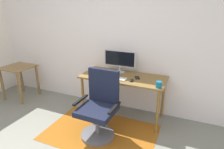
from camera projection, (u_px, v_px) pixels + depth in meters
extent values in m
cube|color=white|center=(108.00, 40.00, 3.56)|extent=(6.00, 0.10, 2.60)
cube|color=#9C5616|center=(101.00, 132.00, 3.02)|extent=(1.72, 1.12, 0.01)
cube|color=brown|center=(123.00, 77.00, 3.24)|extent=(1.44, 0.64, 0.03)
cylinder|color=olive|center=(83.00, 97.00, 3.39)|extent=(0.04, 0.04, 0.74)
cylinder|color=olive|center=(157.00, 112.00, 2.90)|extent=(0.04, 0.04, 0.74)
cylinder|color=olive|center=(97.00, 86.00, 3.84)|extent=(0.04, 0.04, 0.74)
cylinder|color=olive|center=(163.00, 98.00, 3.35)|extent=(0.04, 0.04, 0.74)
cylinder|color=#B2B2B7|center=(120.00, 72.00, 3.44)|extent=(0.18, 0.18, 0.01)
cylinder|color=#B2B2B7|center=(120.00, 69.00, 3.42)|extent=(0.04, 0.04, 0.10)
cube|color=#B7B7BC|center=(120.00, 58.00, 3.36)|extent=(0.58, 0.04, 0.29)
cube|color=black|center=(119.00, 59.00, 3.34)|extent=(0.54, 0.00, 0.25)
cube|color=white|center=(113.00, 78.00, 3.13)|extent=(0.43, 0.13, 0.02)
ellipsoid|color=black|center=(132.00, 80.00, 3.02)|extent=(0.06, 0.10, 0.03)
cylinder|color=#12668A|center=(159.00, 85.00, 2.77)|extent=(0.09, 0.09, 0.09)
cube|color=black|center=(137.00, 78.00, 3.16)|extent=(0.12, 0.16, 0.01)
cylinder|color=slate|center=(98.00, 135.00, 2.93)|extent=(0.51, 0.51, 0.05)
cylinder|color=slate|center=(97.00, 123.00, 2.86)|extent=(0.06, 0.06, 0.36)
cube|color=#191E33|center=(97.00, 110.00, 2.79)|extent=(0.53, 0.53, 0.08)
cube|color=#191E33|center=(104.00, 86.00, 2.88)|extent=(0.49, 0.07, 0.53)
cube|color=black|center=(80.00, 100.00, 2.86)|extent=(0.05, 0.36, 0.03)
cube|color=black|center=(114.00, 108.00, 2.64)|extent=(0.05, 0.36, 0.03)
cube|color=olive|center=(18.00, 67.00, 3.99)|extent=(0.58, 0.57, 0.02)
cube|color=olive|center=(2.00, 85.00, 3.99)|extent=(0.04, 0.04, 0.68)
cube|color=olive|center=(20.00, 89.00, 3.80)|extent=(0.04, 0.04, 0.68)
cube|color=olive|center=(21.00, 77.00, 4.42)|extent=(0.04, 0.04, 0.68)
cube|color=olive|center=(38.00, 80.00, 4.23)|extent=(0.04, 0.04, 0.68)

